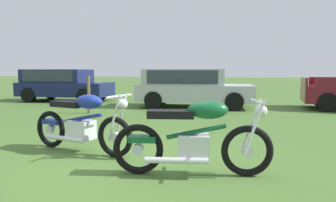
# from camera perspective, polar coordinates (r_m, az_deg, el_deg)

# --- Properties ---
(ground_plane) EXTENTS (120.00, 120.00, 0.00)m
(ground_plane) POSITION_cam_1_polar(r_m,az_deg,el_deg) (4.50, -7.96, -11.87)
(ground_plane) COLOR #476B2D
(motorcycle_blue) EXTENTS (2.05, 0.72, 1.02)m
(motorcycle_blue) POSITION_cam_1_polar(r_m,az_deg,el_deg) (5.13, -16.53, -4.20)
(motorcycle_blue) COLOR black
(motorcycle_blue) RESTS_ON ground
(motorcycle_green) EXTENTS (2.07, 0.80, 1.02)m
(motorcycle_green) POSITION_cam_1_polar(r_m,az_deg,el_deg) (3.85, 5.08, -7.25)
(motorcycle_green) COLOR black
(motorcycle_green) RESTS_ON ground
(car_navy) EXTENTS (4.13, 2.13, 1.43)m
(car_navy) POSITION_cam_1_polar(r_m,az_deg,el_deg) (14.12, -19.98, 3.37)
(car_navy) COLOR #161E4C
(car_navy) RESTS_ON ground
(car_silver) EXTENTS (4.38, 2.28, 1.43)m
(car_silver) POSITION_cam_1_polar(r_m,az_deg,el_deg) (11.09, 4.24, 3.12)
(car_silver) COLOR #B2B5BA
(car_silver) RESTS_ON ground
(fence_post_wooden) EXTENTS (0.10, 0.10, 1.21)m
(fence_post_wooden) POSITION_cam_1_polar(r_m,az_deg,el_deg) (9.71, -15.20, 1.19)
(fence_post_wooden) COLOR brown
(fence_post_wooden) RESTS_ON ground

